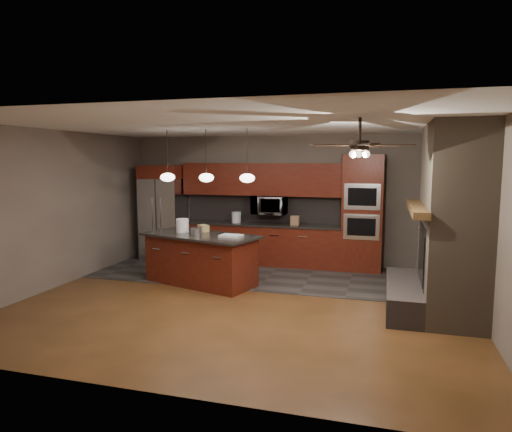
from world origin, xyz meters
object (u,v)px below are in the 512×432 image
(microwave, at_px, (269,205))
(kitchen_island, at_px, (201,259))
(cardboard_box, at_px, (203,228))
(refrigerator, at_px, (164,212))
(counter_box, at_px, (295,220))
(oven_tower, at_px, (362,213))
(paint_tray, at_px, (231,236))
(paint_can, at_px, (196,231))
(counter_bucket, at_px, (236,217))
(white_bucket, at_px, (182,225))

(microwave, relative_size, kitchen_island, 0.31)
(cardboard_box, bearing_deg, refrigerator, 175.26)
(counter_box, bearing_deg, oven_tower, 2.66)
(paint_tray, height_order, cardboard_box, cardboard_box)
(microwave, relative_size, refrigerator, 0.34)
(microwave, distance_m, paint_tray, 2.06)
(paint_tray, bearing_deg, paint_can, -175.93)
(counter_bucket, bearing_deg, paint_tray, -74.17)
(counter_bucket, height_order, counter_box, counter_bucket)
(white_bucket, distance_m, paint_tray, 1.10)
(refrigerator, height_order, counter_box, refrigerator)
(refrigerator, height_order, paint_tray, refrigerator)
(cardboard_box, bearing_deg, white_bucket, -119.74)
(microwave, bearing_deg, kitchen_island, -112.85)
(paint_can, xyz_separation_m, paint_tray, (0.69, -0.04, -0.04))
(microwave, distance_m, refrigerator, 2.48)
(cardboard_box, bearing_deg, microwave, 99.46)
(kitchen_island, height_order, counter_bucket, counter_bucket)
(paint_can, height_order, counter_box, counter_box)
(refrigerator, height_order, kitchen_island, refrigerator)
(kitchen_island, bearing_deg, cardboard_box, 119.75)
(oven_tower, bearing_deg, counter_bucket, 179.84)
(microwave, height_order, kitchen_island, microwave)
(refrigerator, distance_m, cardboard_box, 2.17)
(paint_can, bearing_deg, microwave, 66.36)
(oven_tower, relative_size, counter_bucket, 10.26)
(paint_can, height_order, paint_tray, paint_can)
(paint_can, relative_size, paint_tray, 0.49)
(counter_box, bearing_deg, counter_bucket, 178.75)
(kitchen_island, distance_m, paint_can, 0.52)
(white_bucket, height_order, paint_tray, white_bucket)
(paint_can, xyz_separation_m, counter_bucket, (0.13, 1.93, 0.03))
(paint_tray, bearing_deg, counter_box, 75.81)
(oven_tower, xyz_separation_m, cardboard_box, (-2.86, -1.55, -0.21))
(paint_tray, relative_size, counter_bucket, 1.65)
(white_bucket, bearing_deg, paint_tray, -14.08)
(oven_tower, xyz_separation_m, microwave, (-1.98, 0.06, 0.11))
(microwave, xyz_separation_m, refrigerator, (-2.47, -0.13, -0.22))
(white_bucket, distance_m, counter_bucket, 1.78)
(microwave, distance_m, counter_box, 0.67)
(microwave, xyz_separation_m, paint_tray, (-0.18, -2.02, -0.36))
(cardboard_box, bearing_deg, counter_bucket, 122.99)
(paint_can, height_order, cardboard_box, cardboard_box)
(microwave, height_order, white_bucket, microwave)
(paint_can, bearing_deg, kitchen_island, 46.23)
(counter_box, bearing_deg, cardboard_box, -133.37)
(white_bucket, height_order, counter_bucket, white_bucket)
(oven_tower, distance_m, paint_can, 3.44)
(cardboard_box, distance_m, counter_box, 2.11)
(white_bucket, relative_size, counter_bucket, 1.09)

